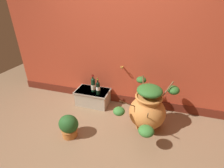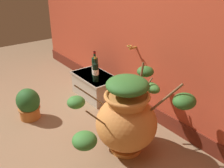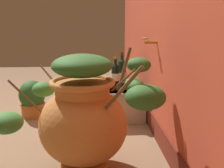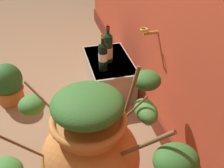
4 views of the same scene
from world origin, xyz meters
name	(u,v)px [view 1 (image 1 of 4)]	position (x,y,z in m)	size (l,w,h in m)	color
ground_plane	(100,143)	(0.00, 0.00, 0.00)	(7.00, 7.00, 0.00)	#896B4C
back_wall	(123,35)	(0.00, 1.20, 1.29)	(4.40, 0.33, 2.60)	#B74228
terracotta_urn	(148,109)	(0.58, 0.53, 0.36)	(0.90, 1.01, 0.77)	#CC7F3D
stone_ledge	(93,97)	(-0.48, 0.89, 0.16)	(0.64, 0.39, 0.29)	#B2A893
wine_bottle_left	(98,88)	(-0.33, 0.80, 0.43)	(0.08, 0.08, 0.31)	black
wine_bottle_middle	(93,85)	(-0.45, 0.88, 0.43)	(0.08, 0.08, 0.33)	black
potted_shrub	(69,126)	(-0.48, 0.00, 0.18)	(0.29, 0.25, 0.36)	#C17033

